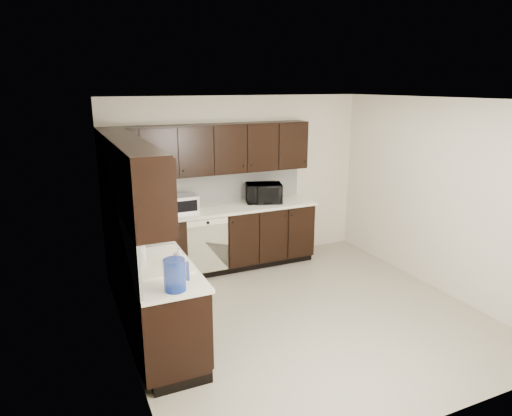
{
  "coord_description": "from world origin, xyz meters",
  "views": [
    {
      "loc": [
        -2.53,
        -4.27,
        2.65
      ],
      "look_at": [
        -0.34,
        0.6,
        1.2
      ],
      "focal_mm": 32.0,
      "sensor_mm": 36.0,
      "label": 1
    }
  ],
  "objects_px": {
    "microwave": "(264,193)",
    "toaster_oven": "(184,204)",
    "sink": "(159,268)",
    "storage_bin": "(148,235)",
    "blue_pitcher": "(175,275)"
  },
  "relations": [
    {
      "from": "microwave",
      "to": "toaster_oven",
      "type": "height_order",
      "value": "microwave"
    },
    {
      "from": "storage_bin",
      "to": "blue_pitcher",
      "type": "height_order",
      "value": "blue_pitcher"
    },
    {
      "from": "sink",
      "to": "microwave",
      "type": "bearing_deg",
      "value": 41.35
    },
    {
      "from": "toaster_oven",
      "to": "blue_pitcher",
      "type": "xyz_separation_m",
      "value": [
        -0.74,
        -2.39,
        0.02
      ]
    },
    {
      "from": "sink",
      "to": "toaster_oven",
      "type": "relative_size",
      "value": 2.16
    },
    {
      "from": "microwave",
      "to": "blue_pitcher",
      "type": "height_order",
      "value": "microwave"
    },
    {
      "from": "sink",
      "to": "microwave",
      "type": "relative_size",
      "value": 1.57
    },
    {
      "from": "toaster_oven",
      "to": "storage_bin",
      "type": "relative_size",
      "value": 0.76
    },
    {
      "from": "sink",
      "to": "blue_pitcher",
      "type": "distance_m",
      "value": 0.72
    },
    {
      "from": "sink",
      "to": "toaster_oven",
      "type": "distance_m",
      "value": 1.86
    },
    {
      "from": "toaster_oven",
      "to": "blue_pitcher",
      "type": "height_order",
      "value": "blue_pitcher"
    },
    {
      "from": "microwave",
      "to": "blue_pitcher",
      "type": "xyz_separation_m",
      "value": [
        -1.98,
        -2.43,
        -0.0
      ]
    },
    {
      "from": "sink",
      "to": "storage_bin",
      "type": "relative_size",
      "value": 1.64
    },
    {
      "from": "sink",
      "to": "storage_bin",
      "type": "xyz_separation_m",
      "value": [
        0.02,
        0.62,
        0.16
      ]
    },
    {
      "from": "storage_bin",
      "to": "toaster_oven",
      "type": "bearing_deg",
      "value": 56.71
    }
  ]
}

